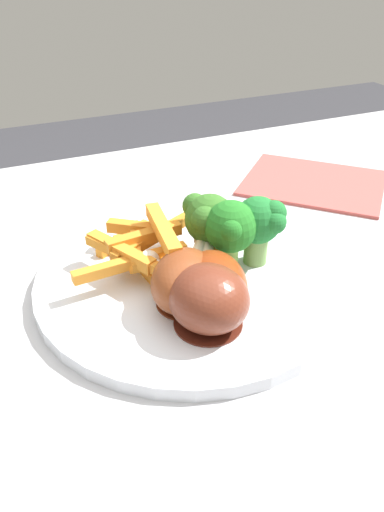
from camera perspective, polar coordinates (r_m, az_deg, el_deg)
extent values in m
cube|color=#B7B7BC|center=(0.47, 3.68, -3.67)|extent=(1.26, 0.70, 0.03)
cylinder|color=silver|center=(0.44, 0.00, -2.83)|extent=(0.28, 0.28, 0.01)
cylinder|color=#76A054|center=(0.45, 7.36, 0.84)|extent=(0.02, 0.02, 0.03)
sphere|color=#1E6F2D|center=(0.44, 7.63, 4.13)|extent=(0.04, 0.04, 0.04)
sphere|color=#1E6F2D|center=(0.44, 9.20, 4.12)|extent=(0.02, 0.02, 0.02)
sphere|color=#1E6F2D|center=(0.44, 9.41, 3.62)|extent=(0.01, 0.01, 0.01)
sphere|color=#1E6F2D|center=(0.42, 5.99, 4.42)|extent=(0.02, 0.02, 0.02)
sphere|color=#1E6F2D|center=(0.44, 6.14, 5.48)|extent=(0.01, 0.01, 0.01)
sphere|color=#1E6F2D|center=(0.43, 9.48, 3.89)|extent=(0.02, 0.02, 0.02)
sphere|color=#1E6F2D|center=(0.43, 9.46, 4.95)|extent=(0.02, 0.02, 0.02)
cylinder|color=#7CB155|center=(0.46, 2.01, 1.23)|extent=(0.02, 0.02, 0.02)
sphere|color=#326723|center=(0.45, 2.08, 4.29)|extent=(0.05, 0.05, 0.05)
sphere|color=#326723|center=(0.46, 2.12, 5.48)|extent=(0.02, 0.02, 0.02)
sphere|color=#326723|center=(0.44, 3.13, 3.93)|extent=(0.02, 0.02, 0.02)
sphere|color=#326723|center=(0.46, 0.35, 5.81)|extent=(0.02, 0.02, 0.02)
sphere|color=#326723|center=(0.43, 1.53, 4.17)|extent=(0.02, 0.02, 0.02)
cylinder|color=#84B44C|center=(0.44, 3.99, -0.10)|extent=(0.02, 0.02, 0.03)
sphere|color=#217122|center=(0.43, 4.15, 3.34)|extent=(0.05, 0.05, 0.05)
sphere|color=#217122|center=(0.44, 5.19, 5.30)|extent=(0.02, 0.02, 0.02)
sphere|color=#217122|center=(0.42, 6.04, 3.01)|extent=(0.02, 0.02, 0.02)
sphere|color=#217122|center=(0.41, 4.56, 3.02)|extent=(0.02, 0.02, 0.02)
sphere|color=#217122|center=(0.44, 5.40, 4.29)|extent=(0.02, 0.02, 0.02)
cube|color=orange|center=(0.45, -6.37, -0.35)|extent=(0.02, 0.09, 0.01)
cube|color=orange|center=(0.43, -2.05, -0.09)|extent=(0.08, 0.02, 0.01)
cube|color=orange|center=(0.45, -6.52, 1.29)|extent=(0.03, 0.08, 0.01)
cube|color=orange|center=(0.42, -7.01, -0.73)|extent=(0.10, 0.02, 0.01)
cube|color=orange|center=(0.47, -6.05, 3.16)|extent=(0.06, 0.05, 0.01)
cube|color=orange|center=(0.42, -7.62, 0.11)|extent=(0.05, 0.08, 0.01)
cube|color=orange|center=(0.43, -3.38, 3.03)|extent=(0.02, 0.08, 0.01)
cube|color=orange|center=(0.44, -5.54, 2.20)|extent=(0.07, 0.02, 0.01)
cube|color=orange|center=(0.43, -8.26, 0.57)|extent=(0.04, 0.07, 0.01)
cube|color=orange|center=(0.45, -4.46, 2.23)|extent=(0.09, 0.05, 0.01)
cube|color=orange|center=(0.49, -7.85, 2.06)|extent=(0.06, 0.04, 0.01)
cube|color=orange|center=(0.43, -2.48, -1.00)|extent=(0.05, 0.06, 0.01)
cylinder|color=#4B1C12|center=(0.39, 1.86, -7.75)|extent=(0.05, 0.05, 0.00)
ellipsoid|color=brown|center=(0.37, 1.93, -4.89)|extent=(0.08, 0.08, 0.05)
cylinder|color=beige|center=(0.41, -3.37, -1.72)|extent=(0.02, 0.04, 0.01)
sphere|color=silver|center=(0.42, -4.98, -0.65)|extent=(0.02, 0.02, 0.02)
cylinder|color=#5D1D0A|center=(0.40, 2.49, -5.81)|extent=(0.05, 0.05, 0.00)
ellipsoid|color=maroon|center=(0.39, 2.56, -3.35)|extent=(0.07, 0.09, 0.04)
cylinder|color=beige|center=(0.44, 1.61, 0.92)|extent=(0.02, 0.03, 0.01)
sphere|color=silver|center=(0.45, 1.39, 1.99)|extent=(0.02, 0.02, 0.02)
cylinder|color=#5A2311|center=(0.41, -0.95, -5.42)|extent=(0.05, 0.05, 0.00)
ellipsoid|color=brown|center=(0.39, -0.98, -2.84)|extent=(0.08, 0.08, 0.05)
cylinder|color=beige|center=(0.44, 1.10, 1.27)|extent=(0.04, 0.04, 0.01)
sphere|color=silver|center=(0.46, 1.76, 2.67)|extent=(0.02, 0.02, 0.02)
cube|color=#B74C47|center=(0.66, 13.86, 8.22)|extent=(0.22, 0.22, 0.00)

